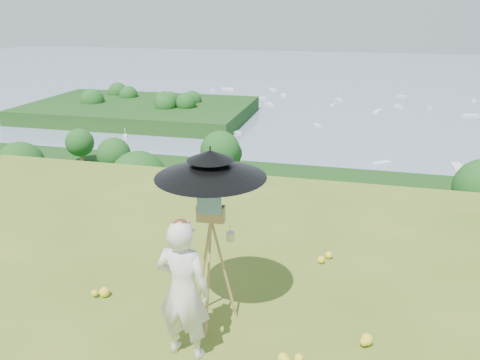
% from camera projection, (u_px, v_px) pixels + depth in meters
% --- Properties ---
extents(shoreline_tier, '(170.00, 28.00, 8.00)m').
position_uv_depth(shoreline_tier, '(333.00, 241.00, 84.74)').
color(shoreline_tier, slate).
rests_on(shoreline_tier, bay_water).
extents(bay_water, '(700.00, 700.00, 0.00)m').
position_uv_depth(bay_water, '(351.00, 89.00, 234.68)').
color(bay_water, slate).
rests_on(bay_water, ground).
extents(peninsula, '(90.00, 60.00, 12.00)m').
position_uv_depth(peninsula, '(139.00, 103.00, 171.98)').
color(peninsula, '#0E330F').
rests_on(peninsula, bay_water).
extents(slope_trees, '(110.00, 50.00, 6.00)m').
position_uv_depth(slope_trees, '(324.00, 233.00, 41.02)').
color(slope_trees, '#164C18').
rests_on(slope_trees, forest_slope).
extents(harbor_town, '(110.00, 22.00, 5.00)m').
position_uv_depth(harbor_town, '(335.00, 208.00, 82.51)').
color(harbor_town, white).
rests_on(harbor_town, shoreline_tier).
extents(moored_boats, '(140.00, 140.00, 0.70)m').
position_uv_depth(moored_boats, '(310.00, 121.00, 165.21)').
color(moored_boats, white).
rests_on(moored_boats, bay_water).
extents(painter, '(0.60, 0.43, 1.57)m').
position_uv_depth(painter, '(183.00, 290.00, 4.74)').
color(painter, white).
rests_on(painter, ground).
extents(field_easel, '(0.65, 0.65, 1.61)m').
position_uv_depth(field_easel, '(212.00, 261.00, 5.25)').
color(field_easel, olive).
rests_on(field_easel, ground).
extents(sun_umbrella, '(1.24, 1.24, 0.81)m').
position_uv_depth(sun_umbrella, '(211.00, 183.00, 4.96)').
color(sun_umbrella, black).
rests_on(sun_umbrella, field_easel).
extents(painter_cap, '(0.21, 0.24, 0.10)m').
position_uv_depth(painter_cap, '(180.00, 224.00, 4.48)').
color(painter_cap, '#D4747E').
rests_on(painter_cap, painter).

